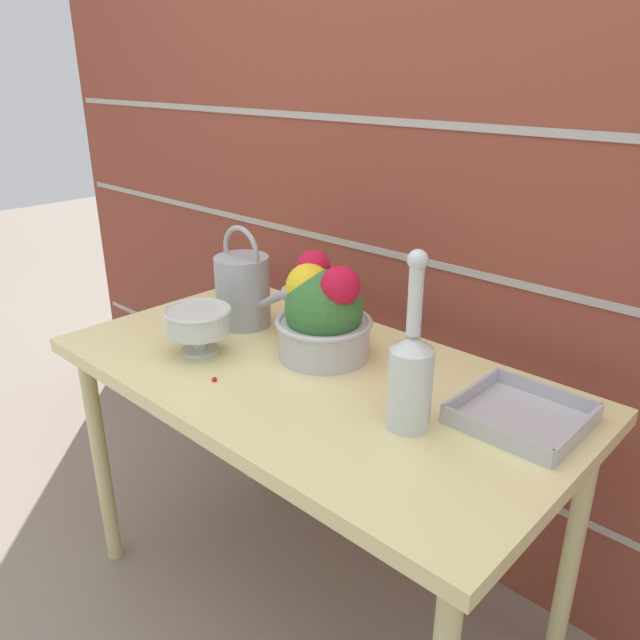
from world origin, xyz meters
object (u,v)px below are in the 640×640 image
(crystal_pedestal_bowl, at_px, (198,322))
(wire_tray, at_px, (521,417))
(flower_planter, at_px, (323,314))
(glass_decanter, at_px, (411,373))
(watering_can, at_px, (244,289))

(crystal_pedestal_bowl, height_order, wire_tray, crystal_pedestal_bowl)
(flower_planter, xyz_separation_m, glass_decanter, (0.35, -0.13, 0.01))
(flower_planter, xyz_separation_m, wire_tray, (0.51, 0.05, -0.10))
(crystal_pedestal_bowl, relative_size, wire_tray, 0.70)
(watering_can, height_order, flower_planter, watering_can)
(crystal_pedestal_bowl, xyz_separation_m, flower_planter, (0.24, 0.20, 0.03))
(crystal_pedestal_bowl, bearing_deg, glass_decanter, 7.47)
(watering_can, relative_size, wire_tray, 1.22)
(watering_can, height_order, crystal_pedestal_bowl, watering_can)
(watering_can, relative_size, crystal_pedestal_bowl, 1.74)
(crystal_pedestal_bowl, height_order, glass_decanter, glass_decanter)
(flower_planter, bearing_deg, wire_tray, 5.20)
(flower_planter, height_order, wire_tray, flower_planter)
(glass_decanter, bearing_deg, crystal_pedestal_bowl, -172.53)
(watering_can, bearing_deg, crystal_pedestal_bowl, -72.94)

